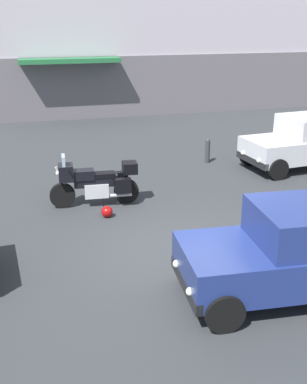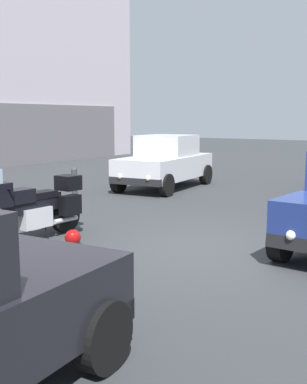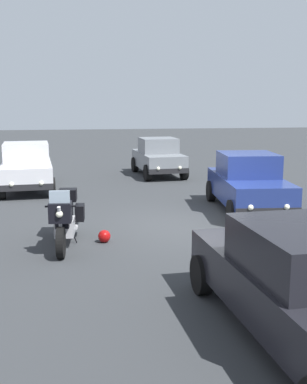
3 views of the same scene
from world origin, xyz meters
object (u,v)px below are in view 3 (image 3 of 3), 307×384
Objects in this scene: helmet at (104,236)px; car_hatchback_near at (248,183)px; car_wagon_end at (27,167)px; car_compact_side at (158,157)px; motorcycle at (65,218)px.

helmet is 0.07× the size of car_hatchback_near.
car_hatchback_near is 7.81m from car_wagon_end.
car_compact_side is at bearing -16.26° from helmet.
car_compact_side is at bearing -163.15° from car_hatchback_near.
helmet is 0.07× the size of car_wagon_end.
motorcycle reaches higher than helmet.
car_hatchback_near is 1.11× the size of car_compact_side.
motorcycle is 0.63× the size of car_compact_side.
car_wagon_end is (-2.51, 5.05, 0.04)m from car_compact_side.
car_hatchback_near reaches higher than motorcycle.
car_hatchback_near and car_wagon_end have the same top height.
car_compact_side is (9.38, -3.55, 0.15)m from motorcycle.
motorcycle is at bearing -25.71° from car_compact_side.
car_hatchback_near is 1.00× the size of car_wagon_end.
car_compact_side reaches higher than motorcycle.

